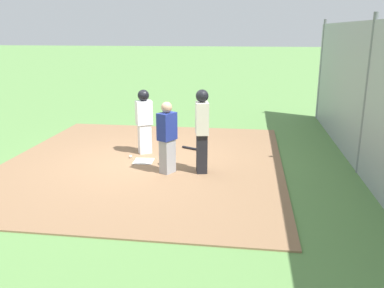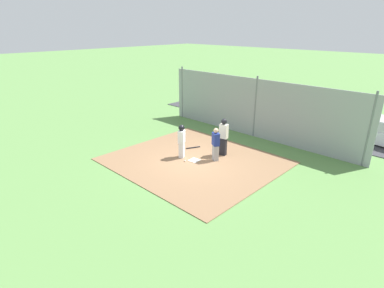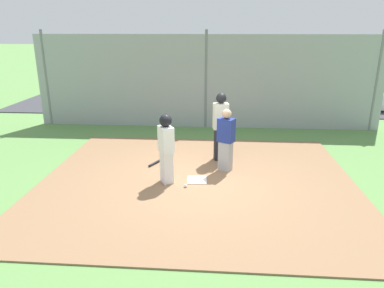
% 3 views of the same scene
% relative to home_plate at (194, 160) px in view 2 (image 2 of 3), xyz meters
% --- Properties ---
extents(ground_plane, '(140.00, 140.00, 0.00)m').
position_rel_home_plate_xyz_m(ground_plane, '(0.00, 0.00, -0.04)').
color(ground_plane, '#5B8947').
extents(dirt_infield, '(7.20, 6.40, 0.03)m').
position_rel_home_plate_xyz_m(dirt_infield, '(0.00, 0.00, -0.03)').
color(dirt_infield, '#896647').
rests_on(dirt_infield, ground_plane).
extents(home_plate, '(0.47, 0.47, 0.02)m').
position_rel_home_plate_xyz_m(home_plate, '(0.00, 0.00, 0.00)').
color(home_plate, white).
rests_on(home_plate, dirt_infield).
extents(catcher, '(0.46, 0.41, 1.54)m').
position_rel_home_plate_xyz_m(catcher, '(-0.65, -0.71, 0.79)').
color(catcher, '#9E9EA3').
rests_on(catcher, dirt_infield).
extents(umpire, '(0.42, 0.33, 1.80)m').
position_rel_home_plate_xyz_m(umpire, '(-0.52, -1.43, 0.94)').
color(umpire, black).
rests_on(umpire, dirt_infield).
extents(runner, '(0.41, 0.46, 1.59)m').
position_rel_home_plate_xyz_m(runner, '(0.69, 0.14, 0.89)').
color(runner, silver).
rests_on(runner, dirt_infield).
extents(baseball_bat, '(0.38, 0.70, 0.06)m').
position_rel_home_plate_xyz_m(baseball_bat, '(1.10, -1.06, 0.02)').
color(baseball_bat, black).
rests_on(baseball_bat, dirt_infield).
extents(baseball, '(0.07, 0.07, 0.07)m').
position_rel_home_plate_xyz_m(baseball, '(0.23, 0.38, 0.03)').
color(baseball, white).
rests_on(baseball, dirt_infield).
extents(backstop_fence, '(12.00, 0.10, 3.35)m').
position_rel_home_plate_xyz_m(backstop_fence, '(0.00, -4.81, 1.56)').
color(backstop_fence, '#93999E').
rests_on(backstop_fence, ground_plane).
extents(parking_lot, '(18.00, 5.20, 0.04)m').
position_rel_home_plate_xyz_m(parking_lot, '(0.00, -8.97, -0.02)').
color(parking_lot, '#38383D').
rests_on(parking_lot, ground_plane).
extents(parked_car_white, '(4.40, 2.33, 1.28)m').
position_rel_home_plate_xyz_m(parked_car_white, '(-5.53, -8.57, 0.57)').
color(parked_car_white, silver).
rests_on(parked_car_white, parking_lot).
extents(parked_car_green, '(4.32, 2.13, 1.28)m').
position_rel_home_plate_xyz_m(parked_car_green, '(-2.98, -8.98, 0.57)').
color(parked_car_green, '#235B38').
rests_on(parked_car_green, parking_lot).
extents(parked_car_red, '(4.29, 2.07, 1.28)m').
position_rel_home_plate_xyz_m(parked_car_red, '(3.54, -8.70, 0.57)').
color(parked_car_red, maroon).
rests_on(parked_car_red, parking_lot).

